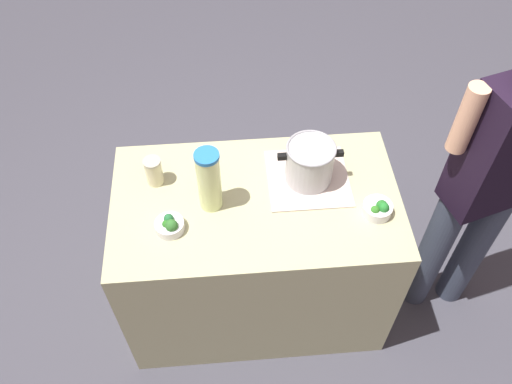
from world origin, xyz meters
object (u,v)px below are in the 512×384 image
object	(u,v)px
lemonade_pitcher	(209,180)
broccoli_bowl_front	(378,209)
mason_jar	(154,171)
broccoli_bowl_center	(170,225)
person_cook	(486,186)
cooking_pot	(310,162)

from	to	relation	value
lemonade_pitcher	broccoli_bowl_front	distance (m)	0.72
lemonade_pitcher	broccoli_bowl_front	xyz separation A→B (m)	(0.70, -0.11, -0.12)
mason_jar	broccoli_bowl_center	xyz separation A→B (m)	(0.07, -0.27, -0.04)
lemonade_pitcher	mason_jar	size ratio (longest dim) A/B	2.27
mason_jar	broccoli_bowl_front	distance (m)	0.97
broccoli_bowl_front	person_cook	distance (m)	0.48
broccoli_bowl_front	broccoli_bowl_center	size ratio (longest dim) A/B	1.03
cooking_pot	mason_jar	xyz separation A→B (m)	(-0.67, 0.04, -0.04)
mason_jar	broccoli_bowl_front	bearing A→B (deg)	-15.15
cooking_pot	broccoli_bowl_center	world-z (taller)	cooking_pot
broccoli_bowl_center	broccoli_bowl_front	bearing A→B (deg)	0.84
lemonade_pitcher	broccoli_bowl_front	bearing A→B (deg)	-8.89
lemonade_pitcher	broccoli_bowl_front	size ratio (longest dim) A/B	2.47
cooking_pot	lemonade_pitcher	world-z (taller)	lemonade_pitcher
mason_jar	person_cook	bearing A→B (deg)	-7.64
mason_jar	broccoli_bowl_center	distance (m)	0.28
broccoli_bowl_center	person_cook	bearing A→B (deg)	3.27
cooking_pot	broccoli_bowl_front	xyz separation A→B (m)	(0.26, -0.21, -0.08)
lemonade_pitcher	mason_jar	xyz separation A→B (m)	(-0.24, 0.15, -0.09)
broccoli_bowl_center	person_cook	size ratio (longest dim) A/B	0.07
lemonade_pitcher	broccoli_bowl_center	bearing A→B (deg)	-144.76
cooking_pot	mason_jar	distance (m)	0.68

